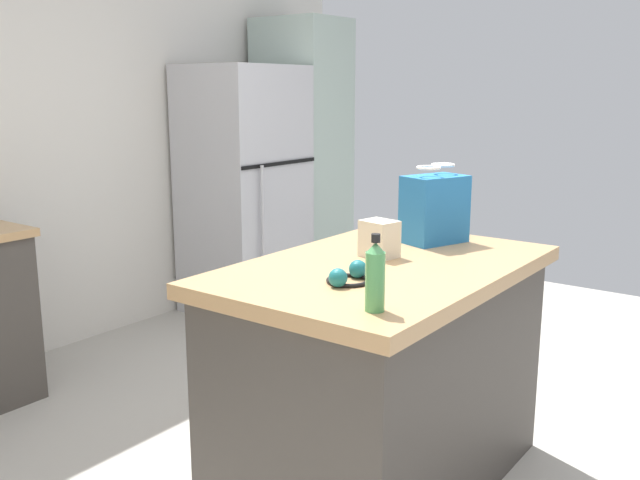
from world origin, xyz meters
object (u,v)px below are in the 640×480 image
(refrigerator, at_px, (244,190))
(tall_cabinet, at_px, (302,157))
(kitchen_island, at_px, (381,374))
(shopping_bag, at_px, (434,208))
(ear_defenders, at_px, (348,276))
(bottle, at_px, (375,277))
(small_box, at_px, (379,239))

(refrigerator, distance_m, tall_cabinet, 0.69)
(kitchen_island, height_order, shopping_bag, shopping_bag)
(refrigerator, distance_m, ear_defenders, 2.67)
(tall_cabinet, xyz_separation_m, bottle, (-2.58, -2.29, -0.02))
(shopping_bag, xyz_separation_m, small_box, (-0.37, 0.04, -0.07))
(tall_cabinet, relative_size, ear_defenders, 10.32)
(kitchen_island, bearing_deg, tall_cabinet, 44.16)
(refrigerator, distance_m, small_box, 2.36)
(ear_defenders, bearing_deg, bottle, -131.33)
(refrigerator, xyz_separation_m, bottle, (-1.92, -2.29, 0.16))
(kitchen_island, xyz_separation_m, tall_cabinet, (2.07, 2.01, 0.57))
(bottle, bearing_deg, kitchen_island, 28.96)
(refrigerator, height_order, tall_cabinet, tall_cabinet)
(kitchen_island, bearing_deg, ear_defenders, -171.48)
(ear_defenders, bearing_deg, shopping_bag, 5.25)
(tall_cabinet, distance_m, shopping_bag, 2.56)
(refrigerator, relative_size, bottle, 7.32)
(tall_cabinet, relative_size, small_box, 14.22)
(refrigerator, height_order, shopping_bag, refrigerator)
(small_box, xyz_separation_m, ear_defenders, (-0.38, -0.11, -0.05))
(tall_cabinet, height_order, shopping_bag, tall_cabinet)
(kitchen_island, height_order, bottle, bottle)
(kitchen_island, xyz_separation_m, small_box, (0.07, 0.07, 0.52))
(refrigerator, bearing_deg, kitchen_island, -124.95)
(refrigerator, relative_size, ear_defenders, 8.55)
(tall_cabinet, bearing_deg, shopping_bag, -129.28)
(small_box, bearing_deg, kitchen_island, -137.79)
(shopping_bag, xyz_separation_m, ear_defenders, (-0.75, -0.07, -0.12))
(small_box, distance_m, ear_defenders, 0.40)
(refrigerator, distance_m, shopping_bag, 2.21)
(tall_cabinet, distance_m, ear_defenders, 3.14)
(small_box, relative_size, bottle, 0.62)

